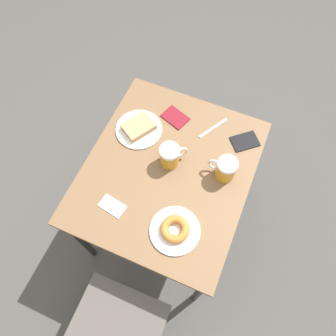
{
  "coord_description": "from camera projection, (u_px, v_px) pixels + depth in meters",
  "views": [
    {
      "loc": [
        -0.26,
        0.6,
        2.07
      ],
      "look_at": [
        0.0,
        0.0,
        0.73
      ],
      "focal_mm": 35.0,
      "sensor_mm": 36.0,
      "label": 1
    }
  ],
  "objects": [
    {
      "name": "plate_with_cake",
      "position": [
        139.0,
        128.0,
        1.59
      ],
      "size": [
        0.23,
        0.23,
        0.05
      ],
      "color": "white",
      "rests_on": "table"
    },
    {
      "name": "passport_near_edge",
      "position": [
        175.0,
        117.0,
        1.63
      ],
      "size": [
        0.15,
        0.13,
        0.01
      ],
      "rotation": [
        0.0,
        0.0,
        1.23
      ],
      "color": "maroon",
      "rests_on": "table"
    },
    {
      "name": "fork",
      "position": [
        213.0,
        128.0,
        1.61
      ],
      "size": [
        0.1,
        0.16,
        0.0
      ],
      "rotation": [
        0.0,
        0.0,
        2.62
      ],
      "color": "silver",
      "rests_on": "table"
    },
    {
      "name": "beer_mug_center",
      "position": [
        225.0,
        169.0,
        1.45
      ],
      "size": [
        0.13,
        0.09,
        0.12
      ],
      "color": "#C68C23",
      "rests_on": "table"
    },
    {
      "name": "ground_plane",
      "position": [
        168.0,
        217.0,
        2.15
      ],
      "size": [
        8.0,
        8.0,
        0.0
      ],
      "primitive_type": "plane",
      "color": "#474442"
    },
    {
      "name": "napkin_folded",
      "position": [
        112.0,
        206.0,
        1.43
      ],
      "size": [
        0.12,
        0.08,
        0.0
      ],
      "rotation": [
        0.0,
        0.0,
        6.11
      ],
      "color": "white",
      "rests_on": "table"
    },
    {
      "name": "passport_far_edge",
      "position": [
        245.0,
        141.0,
        1.57
      ],
      "size": [
        0.15,
        0.15,
        0.01
      ],
      "rotation": [
        0.0,
        0.0,
        5.42
      ],
      "color": "black",
      "rests_on": "table"
    },
    {
      "name": "table",
      "position": [
        168.0,
        176.0,
        1.57
      ],
      "size": [
        0.75,
        0.87,
        0.71
      ],
      "color": "brown",
      "rests_on": "ground_plane"
    },
    {
      "name": "plate_with_donut",
      "position": [
        175.0,
        230.0,
        1.37
      ],
      "size": [
        0.22,
        0.22,
        0.05
      ],
      "color": "white",
      "rests_on": "table"
    },
    {
      "name": "beer_mug_left",
      "position": [
        170.0,
        156.0,
        1.48
      ],
      "size": [
        0.11,
        0.11,
        0.12
      ],
      "color": "#C68C23",
      "rests_on": "table"
    }
  ]
}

